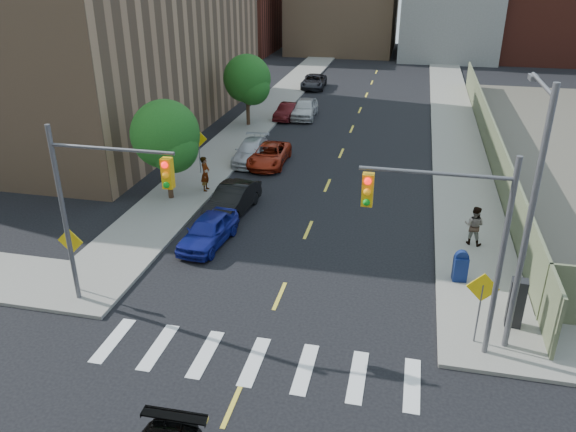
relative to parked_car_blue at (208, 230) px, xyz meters
The scene contains 25 objects.
sidewalk_nw 30.18m from the parked_car_blue, 96.76° to the left, with size 3.50×73.00×0.15m, color gray.
sidewalk_ne 32.26m from the parked_car_blue, 68.25° to the left, with size 3.50×73.00×0.15m, color gray.
fence_north 21.49m from the parked_car_blue, 50.02° to the left, with size 0.12×44.00×2.50m, color #616748.
building_nw 26.66m from the parked_car_blue, 133.96° to the left, with size 22.00×30.00×16.00m, color #8C6B4C.
bg_bldg_west 61.34m from the parked_car_blue, 106.93° to the left, with size 14.00×18.00×12.00m, color #592319.
bg_bldg_center 59.87m from the parked_car_blue, 78.21° to the left, with size 12.00×16.00×10.00m, color gray.
signal_nw 6.97m from the parked_car_blue, 107.86° to the right, with size 4.59×0.30×7.00m.
signal_ne 12.21m from the parked_car_blue, 28.54° to the right, with size 4.59×0.30×7.00m.
streetlight_ne 13.99m from the parked_car_blue, 20.52° to the right, with size 0.25×3.70×9.00m.
warn_sign_nw 6.33m from the parked_car_blue, 125.54° to the right, with size 1.06×0.06×2.83m.
warn_sign_ne 12.53m from the parked_car_blue, 23.85° to the right, with size 1.06×0.06×2.83m.
warn_sign_midwest 9.28m from the parked_car_blue, 113.05° to the left, with size 1.06×0.06×2.83m.
tree_west_near 6.52m from the parked_car_blue, 130.17° to the left, with size 3.66×3.64×5.52m.
tree_west_far 20.07m from the parked_car_blue, 101.04° to the left, with size 3.66×3.64×5.52m.
parked_car_blue is the anchor object (origin of this frame).
parked_car_black 3.60m from the parked_car_blue, 90.00° to the left, with size 1.55×4.45×1.47m, color black.
parked_car_red 11.22m from the parked_car_blue, 90.00° to the left, with size 2.15×4.66×1.30m, color maroon.
parked_car_silver 11.64m from the parked_car_blue, 96.41° to the left, with size 1.87×4.59×1.33m, color #B5B7BE.
parked_car_white 22.95m from the parked_car_blue, 90.00° to the left, with size 1.86×4.63×1.58m, color #BEBEBE.
parked_car_maroon 22.34m from the parked_car_blue, 93.34° to the left, with size 1.32×3.79×1.25m, color #410D0F.
parked_car_grey 34.34m from the parked_car_blue, 92.17° to the left, with size 2.23×4.85×1.35m, color black.
mailbox 11.14m from the parked_car_blue, ahead, with size 0.60×0.49×1.34m.
payphone 13.35m from the parked_car_blue, 16.34° to the right, with size 0.55×0.45×1.85m, color black.
pedestrian_west 6.34m from the parked_car_blue, 111.30° to the left, with size 0.72×0.47×1.97m, color gray.
pedestrian_east 12.08m from the parked_car_blue, 11.57° to the left, with size 0.89×0.70×1.84m, color gray.
Camera 1 is at (4.41, -10.13, 12.13)m, focal length 35.00 mm.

